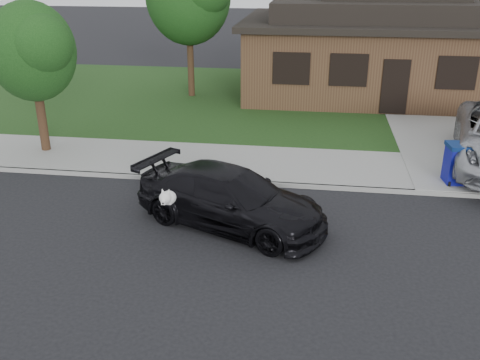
# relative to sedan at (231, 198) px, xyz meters

# --- Properties ---
(ground) EXTENTS (120.00, 120.00, 0.00)m
(ground) POSITION_rel_sedan_xyz_m (0.83, -1.09, -0.67)
(ground) COLOR black
(ground) RESTS_ON ground
(sidewalk) EXTENTS (60.00, 3.00, 0.12)m
(sidewalk) POSITION_rel_sedan_xyz_m (0.83, 3.91, -0.61)
(sidewalk) COLOR gray
(sidewalk) RESTS_ON ground
(curb) EXTENTS (60.00, 0.12, 0.12)m
(curb) POSITION_rel_sedan_xyz_m (0.83, 2.41, -0.61)
(curb) COLOR gray
(curb) RESTS_ON ground
(lawn) EXTENTS (60.00, 13.00, 0.13)m
(lawn) POSITION_rel_sedan_xyz_m (0.83, 11.91, -0.61)
(lawn) COLOR #193814
(lawn) RESTS_ON ground
(driveway) EXTENTS (4.50, 13.00, 0.14)m
(driveway) POSITION_rel_sedan_xyz_m (6.83, 8.91, -0.60)
(driveway) COLOR gray
(driveway) RESTS_ON ground
(sedan) EXTENTS (5.00, 3.51, 1.34)m
(sedan) POSITION_rel_sedan_xyz_m (0.00, 0.00, 0.00)
(sedan) COLOR black
(sedan) RESTS_ON ground
(recycling_bin) EXTENTS (0.73, 0.75, 1.11)m
(recycling_bin) POSITION_rel_sedan_xyz_m (5.73, 3.10, 0.01)
(recycling_bin) COLOR #0C0F86
(recycling_bin) RESTS_ON sidewalk
(house) EXTENTS (12.60, 8.60, 4.65)m
(house) POSITION_rel_sedan_xyz_m (4.83, 13.91, 1.46)
(house) COLOR #422B1C
(house) RESTS_ON ground
(tree_2) EXTENTS (2.73, 2.60, 4.59)m
(tree_2) POSITION_rel_sedan_xyz_m (-6.55, 4.02, 2.59)
(tree_2) COLOR #332114
(tree_2) RESTS_ON ground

